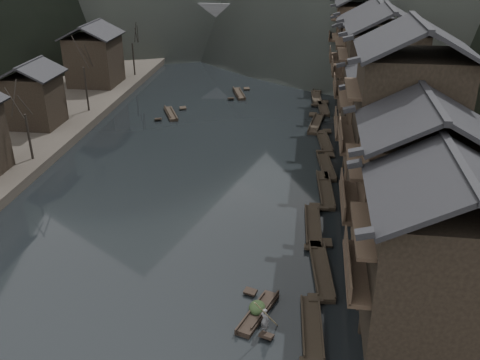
# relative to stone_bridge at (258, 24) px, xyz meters

# --- Properties ---
(water) EXTENTS (300.00, 300.00, 0.00)m
(water) POSITION_rel_stone_bridge_xyz_m (0.00, -72.00, -5.11)
(water) COLOR black
(water) RESTS_ON ground
(stilt_houses) EXTENTS (9.00, 67.60, 16.56)m
(stilt_houses) POSITION_rel_stone_bridge_xyz_m (17.28, -52.77, 3.74)
(stilt_houses) COLOR black
(stilt_houses) RESTS_ON ground
(left_houses) EXTENTS (8.10, 53.20, 8.73)m
(left_houses) POSITION_rel_stone_bridge_xyz_m (-20.50, -51.88, 0.55)
(left_houses) COLOR black
(left_houses) RESTS_ON left_bank
(bare_trees) EXTENTS (3.88, 59.74, 7.76)m
(bare_trees) POSITION_rel_stone_bridge_xyz_m (-17.00, -54.16, 1.46)
(bare_trees) COLOR black
(bare_trees) RESTS_ON left_bank
(moored_sampans) EXTENTS (3.05, 66.27, 0.47)m
(moored_sampans) POSITION_rel_stone_bridge_xyz_m (11.84, -47.69, -4.91)
(moored_sampans) COLOR black
(moored_sampans) RESTS_ON water
(midriver_boats) EXTENTS (13.98, 30.37, 0.45)m
(midriver_boats) POSITION_rel_stone_bridge_xyz_m (-1.04, -27.99, -4.91)
(midriver_boats) COLOR black
(midriver_boats) RESTS_ON water
(stone_bridge) EXTENTS (40.00, 6.00, 9.00)m
(stone_bridge) POSITION_rel_stone_bridge_xyz_m (0.00, 0.00, 0.00)
(stone_bridge) COLOR #4C4C4F
(stone_bridge) RESTS_ON ground
(hero_sampan) EXTENTS (2.40, 4.79, 0.43)m
(hero_sampan) POSITION_rel_stone_bridge_xyz_m (8.00, -76.82, -4.91)
(hero_sampan) COLOR black
(hero_sampan) RESTS_ON water
(cargo_heap) EXTENTS (1.06, 1.38, 0.63)m
(cargo_heap) POSITION_rel_stone_bridge_xyz_m (7.93, -76.61, -4.36)
(cargo_heap) COLOR black
(cargo_heap) RESTS_ON hero_sampan
(boatman) EXTENTS (0.71, 0.66, 1.62)m
(boatman) POSITION_rel_stone_bridge_xyz_m (8.56, -78.40, -3.87)
(boatman) COLOR #5C5C5E
(boatman) RESTS_ON hero_sampan
(bamboo_pole) EXTENTS (1.49, 2.25, 3.59)m
(bamboo_pole) POSITION_rel_stone_bridge_xyz_m (8.76, -78.40, -1.26)
(bamboo_pole) COLOR #8C7A51
(bamboo_pole) RESTS_ON boatman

